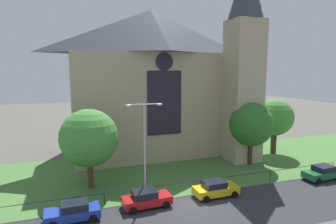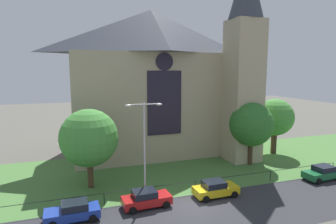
{
  "view_description": "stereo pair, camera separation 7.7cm",
  "coord_description": "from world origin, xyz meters",
  "px_view_note": "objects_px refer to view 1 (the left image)",
  "views": [
    {
      "loc": [
        -9.74,
        -22.18,
        11.78
      ],
      "look_at": [
        0.63,
        8.0,
        7.18
      ],
      "focal_mm": 31.2,
      "sensor_mm": 36.0,
      "label": 1
    },
    {
      "loc": [
        -9.67,
        -22.2,
        11.78
      ],
      "look_at": [
        0.63,
        8.0,
        7.18
      ],
      "focal_mm": 31.2,
      "sensor_mm": 36.0,
      "label": 2
    }
  ],
  "objects_px": {
    "parked_car_yellow": "(215,189)",
    "tree_right_far": "(275,117)",
    "church_building": "(158,81)",
    "parked_car_blue": "(73,212)",
    "tree_right_near": "(251,124)",
    "parked_car_red": "(146,199)",
    "tree_left_near": "(89,138)",
    "streetlamp_near": "(145,140)",
    "parked_car_green": "(322,173)"
  },
  "relations": [
    {
      "from": "tree_left_near",
      "to": "tree_right_far",
      "type": "distance_m",
      "value": 25.92
    },
    {
      "from": "parked_car_red",
      "to": "parked_car_blue",
      "type": "bearing_deg",
      "value": -178.8
    },
    {
      "from": "tree_right_near",
      "to": "streetlamp_near",
      "type": "relative_size",
      "value": 0.87
    },
    {
      "from": "parked_car_green",
      "to": "parked_car_yellow",
      "type": "bearing_deg",
      "value": -2.32
    },
    {
      "from": "church_building",
      "to": "parked_car_yellow",
      "type": "xyz_separation_m",
      "value": [
        0.59,
        -16.55,
        -9.53
      ]
    },
    {
      "from": "parked_car_blue",
      "to": "tree_right_far",
      "type": "bearing_deg",
      "value": -160.41
    },
    {
      "from": "church_building",
      "to": "tree_right_near",
      "type": "relative_size",
      "value": 3.32
    },
    {
      "from": "tree_right_near",
      "to": "parked_car_red",
      "type": "xyz_separation_m",
      "value": [
        -15.32,
        -7.03,
        -4.35
      ]
    },
    {
      "from": "church_building",
      "to": "tree_left_near",
      "type": "distance_m",
      "value": 15.66
    },
    {
      "from": "tree_left_near",
      "to": "streetlamp_near",
      "type": "xyz_separation_m",
      "value": [
        4.49,
        -4.58,
        0.55
      ]
    },
    {
      "from": "church_building",
      "to": "tree_left_near",
      "type": "bearing_deg",
      "value": -134.31
    },
    {
      "from": "church_building",
      "to": "parked_car_blue",
      "type": "relative_size",
      "value": 6.13
    },
    {
      "from": "parked_car_green",
      "to": "tree_left_near",
      "type": "bearing_deg",
      "value": -16.5
    },
    {
      "from": "parked_car_red",
      "to": "tree_right_far",
      "type": "bearing_deg",
      "value": 22.89
    },
    {
      "from": "tree_left_near",
      "to": "parked_car_yellow",
      "type": "distance_m",
      "value": 13.19
    },
    {
      "from": "parked_car_yellow",
      "to": "tree_right_far",
      "type": "bearing_deg",
      "value": 33.84
    },
    {
      "from": "parked_car_red",
      "to": "parked_car_yellow",
      "type": "relative_size",
      "value": 1.01
    },
    {
      "from": "tree_right_near",
      "to": "tree_left_near",
      "type": "distance_m",
      "value": 19.58
    },
    {
      "from": "streetlamp_near",
      "to": "parked_car_blue",
      "type": "xyz_separation_m",
      "value": [
        -6.3,
        -1.75,
        -4.92
      ]
    },
    {
      "from": "streetlamp_near",
      "to": "parked_car_blue",
      "type": "relative_size",
      "value": 2.12
    },
    {
      "from": "tree_left_near",
      "to": "parked_car_yellow",
      "type": "height_order",
      "value": "tree_left_near"
    },
    {
      "from": "tree_left_near",
      "to": "parked_car_red",
      "type": "height_order",
      "value": "tree_left_near"
    },
    {
      "from": "streetlamp_near",
      "to": "parked_car_yellow",
      "type": "height_order",
      "value": "streetlamp_near"
    },
    {
      "from": "church_building",
      "to": "tree_right_near",
      "type": "bearing_deg",
      "value": -45.84
    },
    {
      "from": "tree_left_near",
      "to": "tree_right_near",
      "type": "bearing_deg",
      "value": 3.18
    },
    {
      "from": "parked_car_yellow",
      "to": "parked_car_green",
      "type": "bearing_deg",
      "value": -0.48
    },
    {
      "from": "tree_left_near",
      "to": "parked_car_green",
      "type": "distance_m",
      "value": 25.07
    },
    {
      "from": "tree_right_far",
      "to": "parked_car_blue",
      "type": "relative_size",
      "value": 1.84
    },
    {
      "from": "church_building",
      "to": "tree_right_far",
      "type": "height_order",
      "value": "church_building"
    },
    {
      "from": "streetlamp_near",
      "to": "parked_car_yellow",
      "type": "xyz_separation_m",
      "value": [
        6.44,
        -1.39,
        -4.92
      ]
    },
    {
      "from": "tree_right_near",
      "to": "parked_car_red",
      "type": "height_order",
      "value": "tree_right_near"
    },
    {
      "from": "parked_car_red",
      "to": "parked_car_yellow",
      "type": "xyz_separation_m",
      "value": [
        6.69,
        -0.03,
        0.0
      ]
    },
    {
      "from": "parked_car_blue",
      "to": "parked_car_yellow",
      "type": "xyz_separation_m",
      "value": [
        12.74,
        0.36,
        0.0
      ]
    },
    {
      "from": "parked_car_red",
      "to": "parked_car_green",
      "type": "height_order",
      "value": "same"
    },
    {
      "from": "tree_left_near",
      "to": "parked_car_blue",
      "type": "bearing_deg",
      "value": -105.98
    },
    {
      "from": "parked_car_blue",
      "to": "parked_car_green",
      "type": "xyz_separation_m",
      "value": [
        25.79,
        0.45,
        0.0
      ]
    },
    {
      "from": "tree_right_near",
      "to": "parked_car_blue",
      "type": "xyz_separation_m",
      "value": [
        -21.37,
        -7.42,
        -4.35
      ]
    },
    {
      "from": "streetlamp_near",
      "to": "parked_car_green",
      "type": "bearing_deg",
      "value": -3.82
    },
    {
      "from": "streetlamp_near",
      "to": "parked_car_green",
      "type": "height_order",
      "value": "streetlamp_near"
    },
    {
      "from": "parked_car_blue",
      "to": "parked_car_yellow",
      "type": "height_order",
      "value": "same"
    },
    {
      "from": "church_building",
      "to": "tree_left_near",
      "type": "height_order",
      "value": "church_building"
    },
    {
      "from": "parked_car_yellow",
      "to": "parked_car_red",
      "type": "bearing_deg",
      "value": 178.89
    },
    {
      "from": "tree_right_far",
      "to": "parked_car_green",
      "type": "distance_m",
      "value": 11.11
    },
    {
      "from": "tree_right_far",
      "to": "streetlamp_near",
      "type": "distance_m",
      "value": 22.85
    },
    {
      "from": "church_building",
      "to": "parked_car_red",
      "type": "bearing_deg",
      "value": -110.25
    },
    {
      "from": "parked_car_blue",
      "to": "parked_car_yellow",
      "type": "relative_size",
      "value": 1.0
    },
    {
      "from": "streetlamp_near",
      "to": "tree_right_near",
      "type": "bearing_deg",
      "value": 20.61
    },
    {
      "from": "tree_right_far",
      "to": "streetlamp_near",
      "type": "bearing_deg",
      "value": -157.43
    },
    {
      "from": "church_building",
      "to": "parked_car_blue",
      "type": "xyz_separation_m",
      "value": [
        -12.14,
        -16.92,
        -9.53
      ]
    },
    {
      "from": "parked_car_yellow",
      "to": "tree_right_near",
      "type": "bearing_deg",
      "value": 38.4
    }
  ]
}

